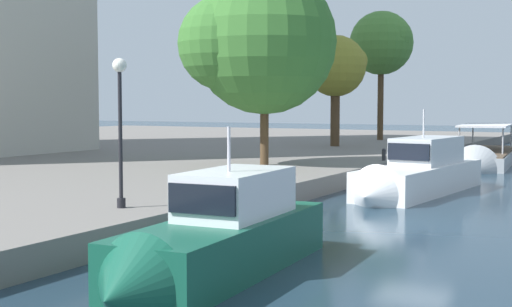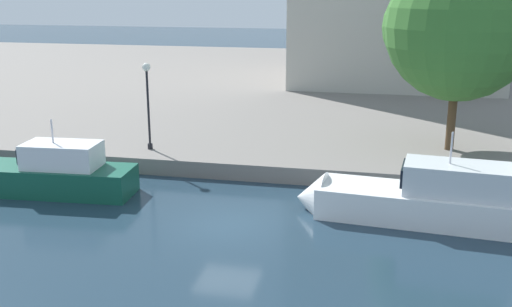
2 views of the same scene
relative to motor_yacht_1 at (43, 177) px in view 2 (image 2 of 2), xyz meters
name	(u,v)px [view 2 (image 2 of 2)]	position (x,y,z in m)	size (l,w,h in m)	color
ground_plane	(227,225)	(9.28, -2.01, -0.75)	(220.00, 220.00, 0.00)	#1E3342
dock_promenade	(318,85)	(9.28, 31.01, -0.34)	(120.00, 55.00, 0.84)	slate
motor_yacht_1	(43,177)	(0.00, 0.00, 0.00)	(8.59, 2.72, 4.08)	#14513D
motor_yacht_2	(427,203)	(17.10, 0.07, 0.01)	(10.96, 3.47, 4.51)	white
lamp_post	(148,94)	(3.14, 5.35, 3.06)	(0.43, 0.43, 4.58)	black
tree_1	(454,26)	(18.44, 8.72, 6.50)	(7.60, 7.67, 10.13)	#4C3823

